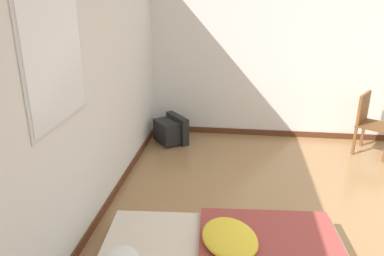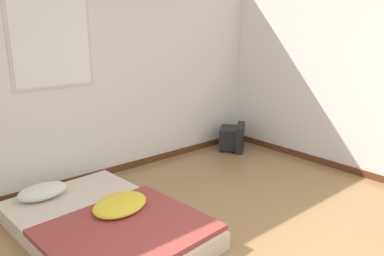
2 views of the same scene
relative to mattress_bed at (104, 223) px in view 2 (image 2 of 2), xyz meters
The scene contains 3 objects.
wall_back 1.84m from the mattress_bed, 72.43° to the left, with size 8.06×0.08×2.60m.
mattress_bed is the anchor object (origin of this frame).
crt_tv 2.94m from the mattress_bed, 18.92° to the left, with size 0.60×0.58×0.41m.
Camera 2 is at (-1.86, -1.32, 1.93)m, focal length 35.00 mm.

